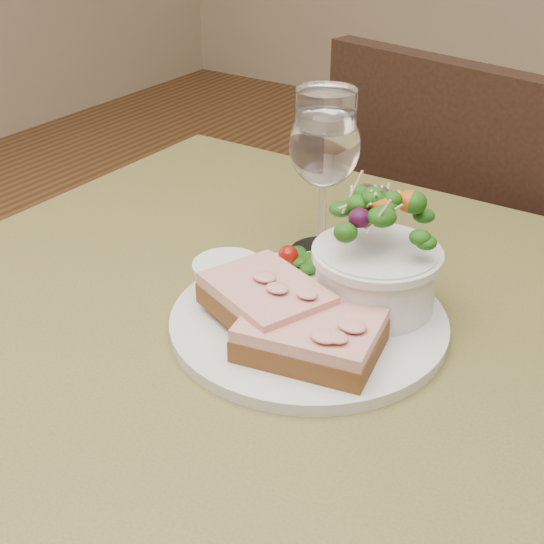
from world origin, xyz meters
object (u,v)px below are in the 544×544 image
Objects in this scene: sandwich_front at (310,335)px; sandwich_back at (266,300)px; dinner_plate at (308,321)px; ramekin at (228,277)px; cafe_table at (262,406)px; wine_glass at (325,151)px; salad_bowl at (377,251)px; chair_far at (470,370)px.

sandwich_back is (-0.06, 0.02, 0.01)m from sandwich_front.
ramekin reaches higher than dinner_plate.
sandwich_front is (0.07, -0.03, 0.13)m from cafe_table.
cafe_table is at bearing -150.81° from dinner_plate.
dinner_plate is 1.92× the size of sandwich_back.
dinner_plate is 1.52× the size of wine_glass.
salad_bowl reaches higher than sandwich_back.
sandwich_back is 0.11m from salad_bowl.
cafe_table is 3.01× the size of dinner_plate.
chair_far reaches higher than sandwich_back.
sandwich_front is at bearing -57.27° from dinner_plate.
sandwich_back is at bearing -34.32° from cafe_table.
chair_far is 14.04× the size of ramekin.
sandwich_front is 0.11m from salad_bowl.
ramekin is (-0.06, 0.02, -0.00)m from sandwich_back.
sandwich_front is at bearing 4.47° from sandwich_back.
salad_bowl is at bearing 72.66° from sandwich_front.
dinner_plate is at bearing -63.87° from wine_glass.
ramekin is (-0.09, -0.01, 0.03)m from dinner_plate.
salad_bowl is (0.01, 0.10, 0.04)m from sandwich_front.
ramekin is 0.37× the size of wine_glass.
sandwich_back is 2.16× the size of ramekin.
chair_far reaches higher than sandwich_front.
cafe_table is 0.28m from wine_glass.
chair_far is 3.38× the size of dinner_plate.
cafe_table is 6.30× the size of salad_bowl.
sandwich_front is 0.12m from ramekin.
dinner_plate is at bearing -127.52° from salad_bowl.
wine_glass is (-0.07, 0.14, 0.12)m from dinner_plate.
sandwich_front is 1.07× the size of salad_bowl.
salad_bowl reaches higher than dinner_plate.
sandwich_front is at bearing -62.09° from wine_glass.
dinner_plate is 0.09m from salad_bowl.
wine_glass reaches higher than cafe_table.
salad_bowl is 0.73× the size of wine_glass.
wine_glass reaches higher than sandwich_back.
cafe_table is 0.14m from sandwich_back.
ramekin is (-0.07, -0.65, 0.49)m from chair_far.
dinner_plate is at bearing 29.19° from cafe_table.
dinner_plate is at bearing 103.95° from chair_far.
wine_glass is (-0.11, 0.08, 0.05)m from salad_bowl.
chair_far is 5.14× the size of wine_glass.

